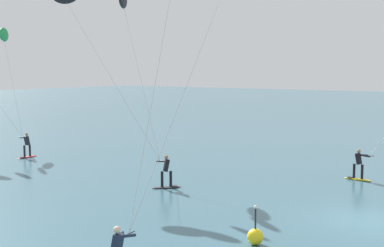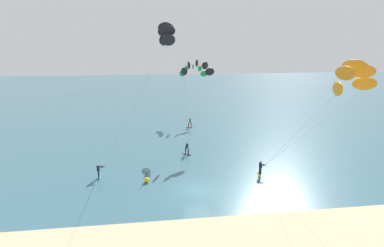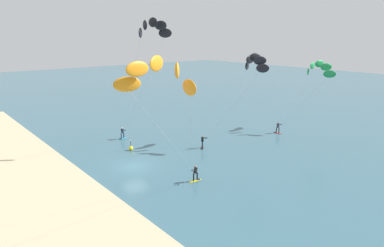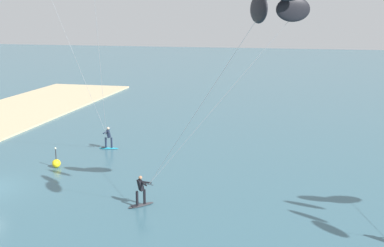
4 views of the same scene
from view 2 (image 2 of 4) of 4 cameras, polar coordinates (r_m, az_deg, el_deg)
name	(u,v)px [view 2 (image 2 of 4)]	position (r m, az deg, el deg)	size (l,w,h in m)	color
ground_plane	(197,190)	(30.50, 0.93, -12.59)	(240.00, 240.00, 0.00)	#386070
kitesurfer_nearshore	(349,81)	(27.54, 27.62, 7.15)	(7.71, 10.30, 12.89)	yellow
kitesurfer_mid_water	(163,41)	(31.49, -5.60, 15.35)	(8.77, 4.94, 16.19)	#23ADD1
kitesurfer_far_out	(193,72)	(57.85, 0.19, 9.76)	(5.55, 8.77, 10.54)	red
kitesurfer_downwind	(196,71)	(44.11, 0.86, 10.03)	(5.57, 8.98, 11.99)	#333338
marker_buoy	(147,180)	(32.34, -8.63, -10.51)	(0.56, 0.56, 1.38)	yellow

